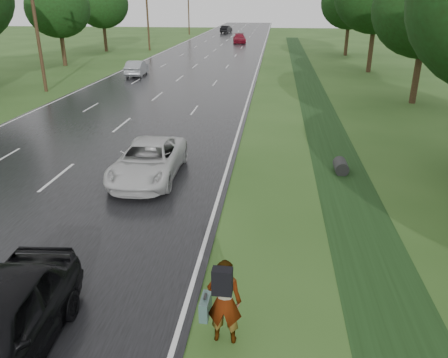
% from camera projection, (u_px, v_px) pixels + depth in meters
% --- Properties ---
extents(road, '(14.00, 180.00, 0.04)m').
position_uv_depth(road, '(203.00, 60.00, 51.65)').
color(road, black).
rests_on(road, ground).
extents(edge_stripe_east, '(0.12, 180.00, 0.01)m').
position_uv_depth(edge_stripe_east, '(260.00, 61.00, 50.93)').
color(edge_stripe_east, silver).
rests_on(edge_stripe_east, road).
extents(edge_stripe_west, '(0.12, 180.00, 0.01)m').
position_uv_depth(edge_stripe_west, '(147.00, 59.00, 52.35)').
color(edge_stripe_west, silver).
rests_on(edge_stripe_west, road).
extents(center_line, '(0.12, 180.00, 0.01)m').
position_uv_depth(center_line, '(203.00, 60.00, 51.64)').
color(center_line, silver).
rests_on(center_line, road).
extents(drainage_ditch, '(2.20, 120.00, 0.56)m').
position_uv_depth(drainage_ditch, '(321.00, 119.00, 26.28)').
color(drainage_ditch, black).
rests_on(drainage_ditch, ground).
extents(utility_pole_mid, '(1.60, 0.26, 10.00)m').
position_uv_depth(utility_pole_mid, '(35.00, 21.00, 32.28)').
color(utility_pole_mid, '#342515').
rests_on(utility_pole_mid, ground).
extents(utility_pole_far, '(1.60, 0.26, 10.00)m').
position_uv_depth(utility_pole_far, '(147.00, 11.00, 59.83)').
color(utility_pole_far, '#342515').
rests_on(utility_pole_far, ground).
extents(utility_pole_distant, '(1.60, 0.26, 10.00)m').
position_uv_depth(utility_pole_distant, '(188.00, 7.00, 87.38)').
color(utility_pole_distant, '#342515').
rests_on(utility_pole_distant, ground).
extents(tree_east_c, '(7.00, 7.00, 9.29)m').
position_uv_depth(tree_east_c, '(428.00, 9.00, 28.11)').
color(tree_east_c, '#342515').
rests_on(tree_east_c, ground).
extents(tree_east_f, '(7.20, 7.20, 9.62)m').
position_uv_depth(tree_east_f, '(351.00, 2.00, 53.81)').
color(tree_east_f, '#342515').
rests_on(tree_east_f, ground).
extents(tree_west_d, '(6.60, 6.60, 8.80)m').
position_uv_depth(tree_west_d, '(58.00, 8.00, 45.42)').
color(tree_west_d, '#342515').
rests_on(tree_west_d, ground).
extents(tree_west_f, '(7.00, 7.00, 9.29)m').
position_uv_depth(tree_west_f, '(102.00, 4.00, 58.22)').
color(tree_west_f, '#342515').
rests_on(tree_west_f, ground).
extents(pedestrian, '(0.88, 0.81, 1.97)m').
position_uv_depth(pedestrian, '(223.00, 300.00, 8.90)').
color(pedestrian, '#A5998C').
rests_on(pedestrian, ground).
extents(white_pickup, '(2.46, 5.20, 1.44)m').
position_uv_depth(white_pickup, '(148.00, 160.00, 17.38)').
color(white_pickup, silver).
rests_on(white_pickup, road).
extents(silver_sedan, '(1.78, 4.31, 1.39)m').
position_uv_depth(silver_sedan, '(137.00, 68.00, 40.91)').
color(silver_sedan, gray).
rests_on(silver_sedan, road).
extents(far_car_red, '(2.60, 5.15, 1.43)m').
position_uv_depth(far_car_red, '(239.00, 38.00, 71.71)').
color(far_car_red, maroon).
rests_on(far_car_red, road).
extents(far_car_dark, '(2.28, 4.76, 1.51)m').
position_uv_depth(far_car_dark, '(226.00, 29.00, 92.95)').
color(far_car_dark, black).
rests_on(far_car_dark, road).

